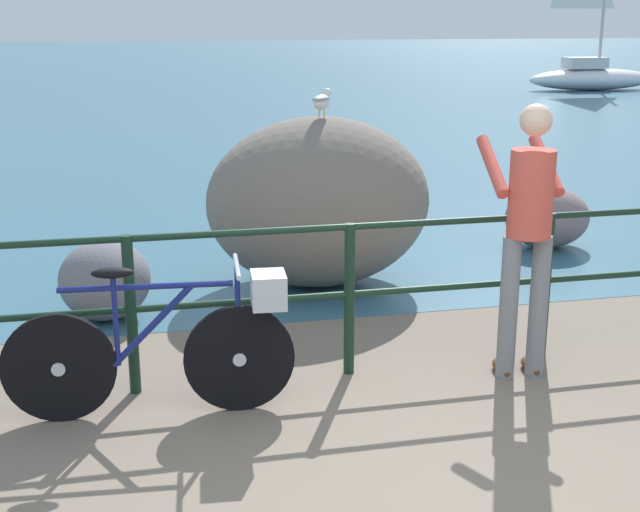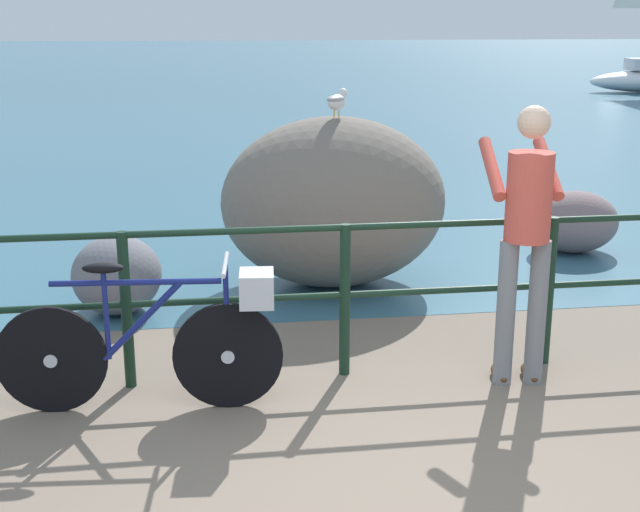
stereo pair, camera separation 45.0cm
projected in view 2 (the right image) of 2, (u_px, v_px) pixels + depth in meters
ground_plane at (230, 108)px, 22.97m from camera, size 120.00×120.00×0.10m
sea_surface at (210, 59)px, 49.57m from camera, size 120.00×90.00×0.01m
promenade_railing at (345, 282)px, 5.50m from camera, size 8.41×0.07×1.02m
bicycle at (164, 336)px, 5.05m from camera, size 1.70×0.48×0.92m
person_at_railing at (526, 233)px, 5.29m from camera, size 0.49×0.66×1.78m
breakwater_boulder_main at (334, 202)px, 7.41m from camera, size 1.96×1.50×1.48m
breakwater_boulder_left at (117, 275)px, 6.78m from camera, size 0.71×0.79×0.62m
breakwater_boulder_right at (574, 222)px, 8.56m from camera, size 0.88×0.72×0.62m
seagull at (337, 101)px, 7.10m from camera, size 0.25×0.32×0.23m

